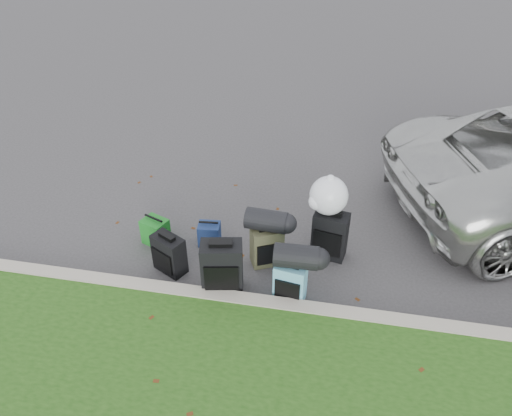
% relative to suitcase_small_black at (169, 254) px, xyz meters
% --- Properties ---
extents(ground, '(120.00, 120.00, 0.00)m').
position_rel_suitcase_small_black_xyz_m(ground, '(1.05, 0.55, -0.25)').
color(ground, '#383535').
rests_on(ground, ground).
extents(curb, '(120.00, 0.18, 0.15)m').
position_rel_suitcase_small_black_xyz_m(curb, '(1.05, -0.45, -0.18)').
color(curb, '#9E937F').
rests_on(curb, ground).
extents(suitcase_small_black, '(0.46, 0.39, 0.51)m').
position_rel_suitcase_small_black_xyz_m(suitcase_small_black, '(0.00, 0.00, 0.00)').
color(suitcase_small_black, black).
rests_on(suitcase_small_black, ground).
extents(suitcase_large_black_left, '(0.52, 0.37, 0.69)m').
position_rel_suitcase_small_black_xyz_m(suitcase_large_black_left, '(0.73, -0.22, 0.09)').
color(suitcase_large_black_left, black).
rests_on(suitcase_large_black_left, ground).
extents(suitcase_olive, '(0.45, 0.38, 0.53)m').
position_rel_suitcase_small_black_xyz_m(suitcase_olive, '(1.16, 0.36, 0.01)').
color(suitcase_olive, '#373722').
rests_on(suitcase_olive, ground).
extents(suitcase_teal, '(0.39, 0.26, 0.51)m').
position_rel_suitcase_small_black_xyz_m(suitcase_teal, '(1.53, -0.22, 0.00)').
color(suitcase_teal, teal).
rests_on(suitcase_teal, ground).
extents(suitcase_large_black_right, '(0.47, 0.33, 0.64)m').
position_rel_suitcase_small_black_xyz_m(suitcase_large_black_right, '(1.92, 0.65, 0.07)').
color(suitcase_large_black_right, black).
rests_on(suitcase_large_black_right, ground).
extents(tote_green, '(0.39, 0.35, 0.36)m').
position_rel_suitcase_small_black_xyz_m(tote_green, '(-0.36, 0.48, -0.07)').
color(tote_green, '#19731F').
rests_on(tote_green, ground).
extents(tote_navy, '(0.31, 0.25, 0.30)m').
position_rel_suitcase_small_black_xyz_m(tote_navy, '(0.35, 0.60, -0.10)').
color(tote_navy, navy).
rests_on(tote_navy, ground).
extents(duffel_left, '(0.52, 0.30, 0.27)m').
position_rel_suitcase_small_black_xyz_m(duffel_left, '(1.15, 0.36, 0.41)').
color(duffel_left, black).
rests_on(duffel_left, suitcase_olive).
extents(duffel_right, '(0.50, 0.29, 0.28)m').
position_rel_suitcase_small_black_xyz_m(duffel_right, '(1.58, -0.21, 0.39)').
color(duffel_right, black).
rests_on(duffel_right, suitcase_teal).
extents(trash_bag, '(0.48, 0.48, 0.48)m').
position_rel_suitcase_small_black_xyz_m(trash_bag, '(1.86, 0.71, 0.63)').
color(trash_bag, white).
rests_on(trash_bag, suitcase_large_black_right).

